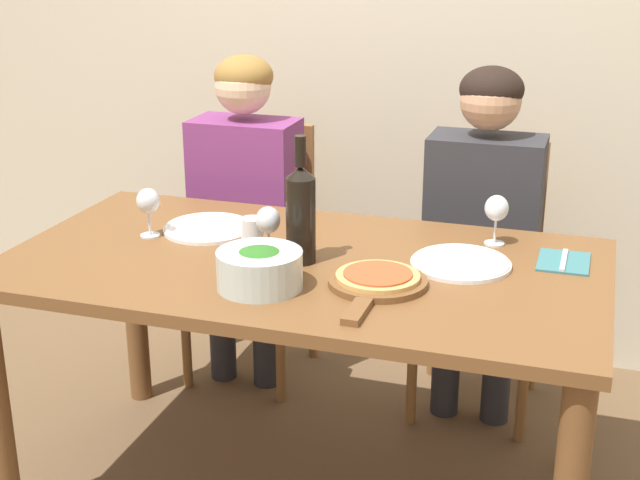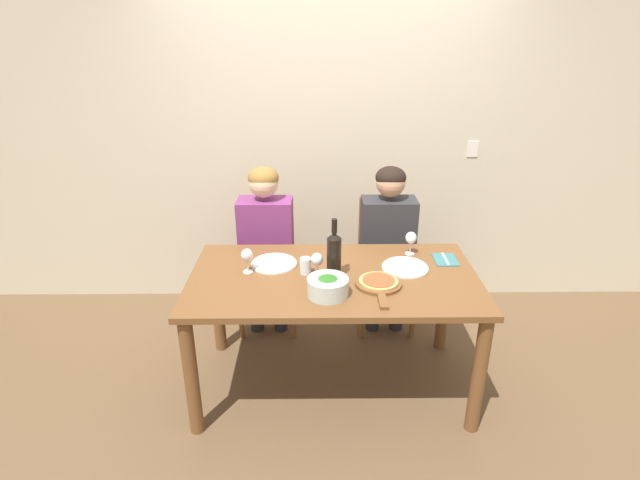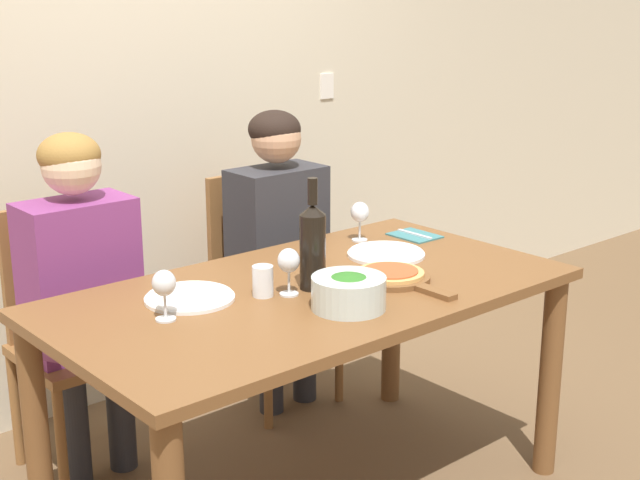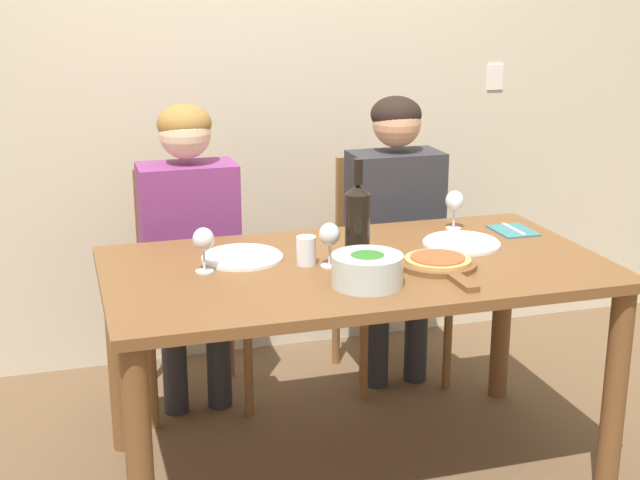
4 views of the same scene
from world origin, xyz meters
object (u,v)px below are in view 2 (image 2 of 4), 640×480
chair_right (384,258)px  wine_glass_right (411,239)px  chair_left (268,258)px  wine_bottle (334,254)px  fork_on_napkin (445,260)px  dinner_plate_right (405,267)px  wine_glass_centre (317,260)px  pizza_on_board (379,283)px  person_man (388,235)px  wine_glass_left (247,256)px  broccoli_bowl (328,286)px  dinner_plate_left (274,263)px  water_tumbler (306,266)px  person_woman (266,235)px

chair_right → wine_glass_right: size_ratio=6.35×
chair_left → wine_bottle: 1.01m
fork_on_napkin → chair_left: bearing=153.2°
dinner_plate_right → wine_glass_centre: bearing=-169.1°
dinner_plate_right → pizza_on_board: 0.28m
chair_left → wine_glass_right: 1.13m
person_man → dinner_plate_right: 0.59m
chair_left → wine_bottle: wine_bottle is taller
pizza_on_board → wine_glass_left: size_ratio=2.66×
wine_bottle → fork_on_napkin: wine_bottle is taller
wine_bottle → wine_glass_centre: bearing=179.8°
chair_left → wine_glass_left: (-0.05, -0.74, 0.36)m
person_man → wine_glass_centre: person_man is taller
broccoli_bowl → wine_glass_right: size_ratio=1.49×
chair_right → wine_glass_left: (-0.91, -0.74, 0.36)m
chair_left → wine_glass_right: bearing=-27.3°
dinner_plate_right → fork_on_napkin: 0.29m
chair_left → dinner_plate_left: 0.70m
person_man → water_tumbler: bearing=-131.8°
wine_glass_left → chair_left: bearing=86.5°
pizza_on_board → wine_glass_left: (-0.75, 0.17, 0.09)m
dinner_plate_left → wine_glass_centre: (0.26, -0.16, 0.10)m
chair_right → broccoli_bowl: (-0.45, -1.01, 0.31)m
dinner_plate_left → wine_glass_left: (-0.15, -0.10, 0.10)m
person_man → pizza_on_board: bearing=-101.5°
chair_right → person_man: bearing=-90.0°
wine_glass_left → water_tumbler: bearing=-2.6°
dinner_plate_left → water_tumbler: bearing=-30.9°
dinner_plate_left → pizza_on_board: (0.61, -0.27, 0.01)m
wine_bottle → wine_glass_right: (0.50, 0.31, -0.04)m
chair_left → dinner_plate_left: chair_left is taller
chair_left → fork_on_napkin: size_ratio=5.33×
pizza_on_board → wine_glass_right: (0.25, 0.42, 0.09)m
person_woman → person_man: (0.87, 0.00, 0.00)m
wine_bottle → wine_glass_left: bearing=173.1°
dinner_plate_right → wine_glass_left: size_ratio=1.84×
wine_glass_right → wine_glass_centre: 0.67m
person_woman → broccoli_bowl: bearing=-65.0°
person_woman → chair_right: bearing=7.4°
dinner_plate_right → wine_glass_left: bearing=-177.5°
water_tumbler → wine_glass_left: bearing=177.4°
chair_right → water_tumbler: 1.00m
wine_glass_left → wine_glass_centre: (0.41, -0.06, 0.00)m
chair_left → wine_glass_centre: size_ratio=6.35×
dinner_plate_right → person_woman: bearing=146.6°
wine_bottle → pizza_on_board: bearing=-24.5°
dinner_plate_right → dinner_plate_left: bearing=175.6°
chair_right → water_tumbler: bearing=-127.2°
wine_glass_right → fork_on_napkin: 0.25m
chair_left → pizza_on_board: chair_left is taller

